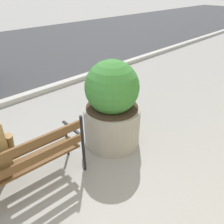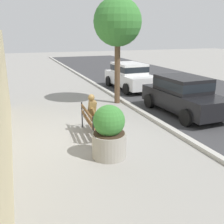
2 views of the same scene
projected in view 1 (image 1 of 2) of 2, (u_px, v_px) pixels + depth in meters
The scene contains 3 objects.
ground_plane at pixel (26, 205), 2.86m from camera, with size 80.00×80.00×0.00m, color gray.
park_bench at pixel (16, 164), 2.73m from camera, with size 1.83×0.64×0.95m.
concrete_planter at pixel (112, 107), 3.67m from camera, with size 0.95×0.95×1.48m.
Camera 1 is at (-0.54, -2.10, 2.47)m, focal length 35.89 mm.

